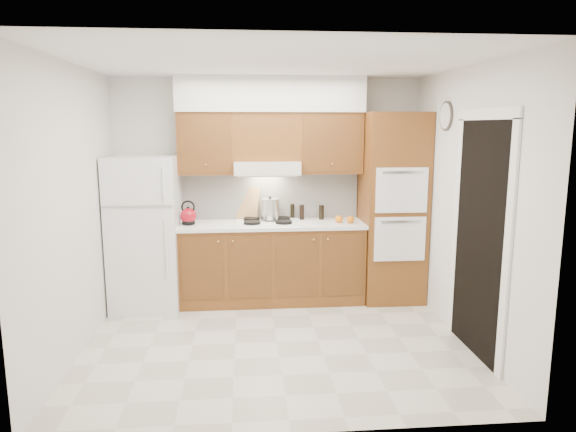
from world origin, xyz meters
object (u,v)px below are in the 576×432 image
object	(u,v)px
fridge	(146,233)
stock_pot	(270,209)
kettle	(188,216)
oven_cabinet	(392,208)

from	to	relation	value
fridge	stock_pot	distance (m)	1.44
kettle	stock_pot	bearing A→B (deg)	32.96
oven_cabinet	stock_pot	size ratio (longest dim) A/B	9.55
fridge	oven_cabinet	bearing A→B (deg)	0.70
fridge	stock_pot	bearing A→B (deg)	6.46
oven_cabinet	stock_pot	world-z (taller)	oven_cabinet
oven_cabinet	kettle	size ratio (longest dim) A/B	12.10
fridge	stock_pot	size ratio (longest dim) A/B	7.47
kettle	fridge	bearing A→B (deg)	-151.69
oven_cabinet	stock_pot	xyz separation A→B (m)	(-1.43, 0.13, -0.01)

